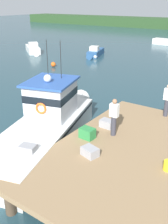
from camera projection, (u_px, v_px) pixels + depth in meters
ground_plane at (46, 143)px, 12.88m from camera, size 200.00×200.00×0.00m
dock at (138, 154)px, 9.95m from camera, size 6.00×9.00×1.20m
main_fishing_boat at (47, 124)px, 12.55m from camera, size 4.72×9.91×4.80m
crate_stack_near_edge at (90, 152)px, 9.56m from camera, size 0.69×0.58×0.33m
crate_single_far at (87, 133)px, 10.78m from camera, size 0.63×0.48×0.44m
crate_stack_mid_dock at (107, 123)px, 11.74m from camera, size 0.61×0.45×0.35m
bait_bucket at (168, 166)px, 8.74m from camera, size 0.32×0.32×0.34m
deckhand_by_the_boat at (114, 117)px, 10.77m from camera, size 0.36×0.22×1.63m
deckhand_further_back at (167, 100)px, 12.61m from camera, size 0.36×0.22×1.63m
moored_boat_near_channel at (33, 49)px, 35.19m from camera, size 5.18×4.36×1.44m
moored_boat_far_left at (95, 53)px, 33.09m from camera, size 2.48×5.14×1.29m
mooring_buoy_channel_marker at (95, 57)px, 31.71m from camera, size 0.46×0.46×0.46m
mooring_buoy_spare_mooring at (53, 64)px, 27.72m from camera, size 0.52×0.52×0.52m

